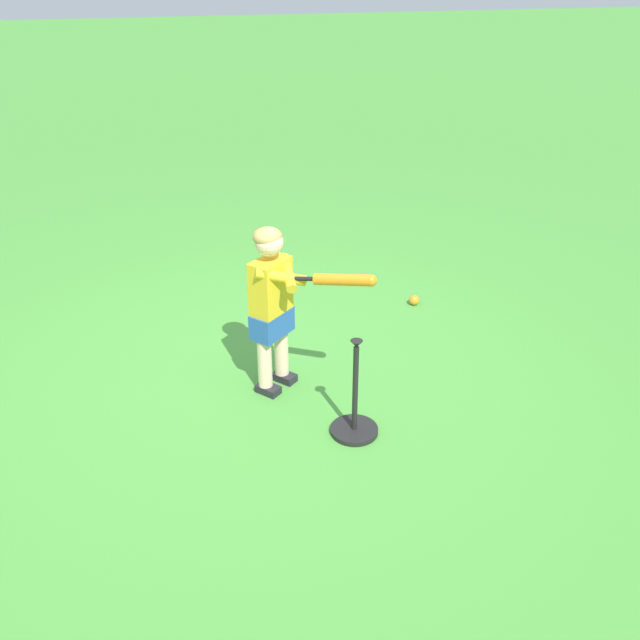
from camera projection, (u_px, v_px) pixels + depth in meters
name	position (u px, v px, depth m)	size (l,w,h in m)	color
ground_plane	(264.00, 372.00, 4.90)	(40.00, 40.00, 0.00)	#479338
child_batter	(275.00, 296.00, 4.44)	(0.54, 0.71, 1.08)	#232328
play_ball_far_left	(414.00, 300.00, 5.73)	(0.08, 0.08, 0.08)	orange
batting_tee	(354.00, 418.00, 4.28)	(0.28, 0.28, 0.62)	black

